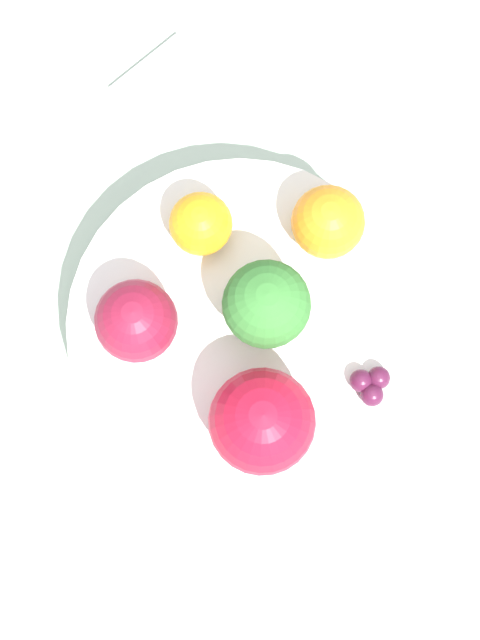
# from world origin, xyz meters

# --- Properties ---
(ground_plane) EXTENTS (6.00, 6.00, 0.00)m
(ground_plane) POSITION_xyz_m (0.00, 0.00, 0.00)
(ground_plane) COLOR gray
(table_surface) EXTENTS (1.20, 1.20, 0.02)m
(table_surface) POSITION_xyz_m (0.00, 0.00, 0.01)
(table_surface) COLOR #B2C6B2
(table_surface) RESTS_ON ground_plane
(bowl) EXTENTS (0.22, 0.22, 0.04)m
(bowl) POSITION_xyz_m (0.00, 0.00, 0.04)
(bowl) COLOR white
(bowl) RESTS_ON table_surface
(broccoli) EXTENTS (0.05, 0.05, 0.07)m
(broccoli) POSITION_xyz_m (-0.00, 0.02, 0.10)
(broccoli) COLOR #99C17A
(broccoli) RESTS_ON bowl
(apple_red) EXTENTS (0.06, 0.06, 0.06)m
(apple_red) POSITION_xyz_m (0.07, -0.00, 0.09)
(apple_red) COLOR #B7142D
(apple_red) RESTS_ON bowl
(apple_green) EXTENTS (0.05, 0.05, 0.05)m
(apple_green) POSITION_xyz_m (-0.01, -0.06, 0.09)
(apple_green) COLOR maroon
(apple_green) RESTS_ON bowl
(orange_front) EXTENTS (0.05, 0.05, 0.05)m
(orange_front) POSITION_xyz_m (-0.05, 0.06, 0.08)
(orange_front) COLOR orange
(orange_front) RESTS_ON bowl
(orange_back) EXTENTS (0.04, 0.04, 0.04)m
(orange_back) POSITION_xyz_m (-0.06, -0.01, 0.08)
(orange_back) COLOR orange
(orange_back) RESTS_ON bowl
(grape_cluster) EXTENTS (0.02, 0.03, 0.01)m
(grape_cluster) POSITION_xyz_m (0.05, 0.07, 0.07)
(grape_cluster) COLOR #511938
(grape_cluster) RESTS_ON bowl
(spoon) EXTENTS (0.04, 0.06, 0.01)m
(spoon) POSITION_xyz_m (-0.20, -0.02, 0.02)
(spoon) COLOR silver
(spoon) RESTS_ON table_surface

